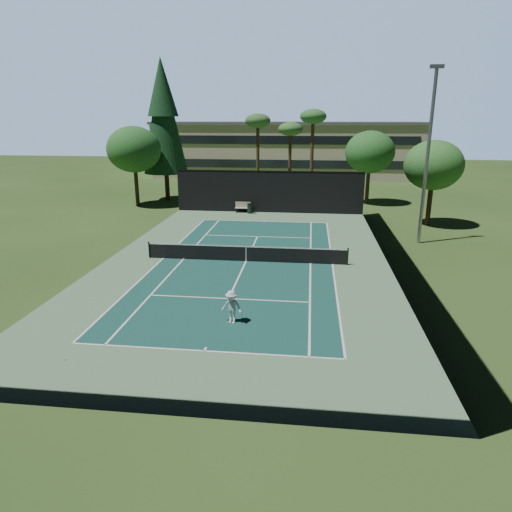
{
  "coord_description": "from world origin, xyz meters",
  "views": [
    {
      "loc": [
        3.92,
        -27.64,
        8.81
      ],
      "look_at": [
        1.0,
        -3.0,
        1.3
      ],
      "focal_mm": 32.0,
      "sensor_mm": 36.0,
      "label": 1
    }
  ],
  "objects_px": {
    "tennis_ball_d": "(169,235)",
    "tennis_net": "(246,253)",
    "trash_bin": "(250,208)",
    "tennis_ball_c": "(257,254)",
    "player": "(232,307)",
    "tennis_ball_b": "(208,246)",
    "tennis_ball_a": "(65,360)",
    "park_bench": "(243,207)"
  },
  "relations": [
    {
      "from": "tennis_ball_d",
      "to": "tennis_net",
      "type": "bearing_deg",
      "value": -40.2
    },
    {
      "from": "trash_bin",
      "to": "tennis_ball_c",
      "type": "bearing_deg",
      "value": -80.64
    },
    {
      "from": "player",
      "to": "tennis_ball_b",
      "type": "height_order",
      "value": "player"
    },
    {
      "from": "tennis_ball_a",
      "to": "trash_bin",
      "type": "height_order",
      "value": "trash_bin"
    },
    {
      "from": "tennis_ball_a",
      "to": "tennis_ball_c",
      "type": "distance_m",
      "value": 15.74
    },
    {
      "from": "tennis_ball_a",
      "to": "tennis_ball_b",
      "type": "relative_size",
      "value": 0.98
    },
    {
      "from": "player",
      "to": "tennis_ball_a",
      "type": "bearing_deg",
      "value": -129.26
    },
    {
      "from": "tennis_ball_c",
      "to": "tennis_ball_d",
      "type": "height_order",
      "value": "tennis_ball_c"
    },
    {
      "from": "tennis_ball_a",
      "to": "park_bench",
      "type": "bearing_deg",
      "value": 84.88
    },
    {
      "from": "park_bench",
      "to": "tennis_ball_c",
      "type": "bearing_deg",
      "value": -77.98
    },
    {
      "from": "tennis_ball_c",
      "to": "park_bench",
      "type": "relative_size",
      "value": 0.05
    },
    {
      "from": "tennis_ball_b",
      "to": "trash_bin",
      "type": "distance_m",
      "value": 12.18
    },
    {
      "from": "tennis_ball_a",
      "to": "player",
      "type": "bearing_deg",
      "value": 35.16
    },
    {
      "from": "tennis_net",
      "to": "tennis_ball_b",
      "type": "xyz_separation_m",
      "value": [
        -3.23,
        3.27,
        -0.52
      ]
    },
    {
      "from": "tennis_ball_d",
      "to": "park_bench",
      "type": "distance_m",
      "value": 10.85
    },
    {
      "from": "tennis_ball_b",
      "to": "tennis_ball_a",
      "type": "bearing_deg",
      "value": -96.48
    },
    {
      "from": "tennis_net",
      "to": "trash_bin",
      "type": "relative_size",
      "value": 13.65
    },
    {
      "from": "tennis_ball_a",
      "to": "park_bench",
      "type": "xyz_separation_m",
      "value": [
        2.59,
        28.94,
        0.51
      ]
    },
    {
      "from": "tennis_net",
      "to": "park_bench",
      "type": "distance_m",
      "value": 15.95
    },
    {
      "from": "tennis_net",
      "to": "player",
      "type": "xyz_separation_m",
      "value": [
        0.64,
        -9.15,
        0.21
      ]
    },
    {
      "from": "tennis_ball_a",
      "to": "trash_bin",
      "type": "xyz_separation_m",
      "value": [
        3.34,
        28.54,
        0.44
      ]
    },
    {
      "from": "tennis_ball_a",
      "to": "tennis_ball_b",
      "type": "bearing_deg",
      "value": 83.52
    },
    {
      "from": "tennis_ball_b",
      "to": "tennis_ball_c",
      "type": "distance_m",
      "value": 4.15
    },
    {
      "from": "tennis_ball_a",
      "to": "tennis_ball_b",
      "type": "height_order",
      "value": "tennis_ball_b"
    },
    {
      "from": "tennis_net",
      "to": "trash_bin",
      "type": "distance_m",
      "value": 15.45
    },
    {
      "from": "player",
      "to": "park_bench",
      "type": "xyz_separation_m",
      "value": [
        -3.15,
        24.9,
        -0.22
      ]
    },
    {
      "from": "player",
      "to": "trash_bin",
      "type": "xyz_separation_m",
      "value": [
        -2.4,
        24.5,
        -0.29
      ]
    },
    {
      "from": "tennis_ball_d",
      "to": "trash_bin",
      "type": "height_order",
      "value": "trash_bin"
    },
    {
      "from": "tennis_ball_d",
      "to": "park_bench",
      "type": "relative_size",
      "value": 0.04
    },
    {
      "from": "tennis_ball_c",
      "to": "trash_bin",
      "type": "height_order",
      "value": "trash_bin"
    },
    {
      "from": "player",
      "to": "park_bench",
      "type": "height_order",
      "value": "player"
    },
    {
      "from": "tennis_ball_b",
      "to": "park_bench",
      "type": "bearing_deg",
      "value": 86.68
    },
    {
      "from": "tennis_net",
      "to": "tennis_ball_a",
      "type": "bearing_deg",
      "value": -111.15
    },
    {
      "from": "player",
      "to": "tennis_ball_d",
      "type": "xyz_separation_m",
      "value": [
        -7.56,
        15.0,
        -0.73
      ]
    },
    {
      "from": "tennis_ball_a",
      "to": "tennis_ball_d",
      "type": "distance_m",
      "value": 19.13
    },
    {
      "from": "tennis_net",
      "to": "trash_bin",
      "type": "bearing_deg",
      "value": 96.54
    },
    {
      "from": "tennis_ball_c",
      "to": "park_bench",
      "type": "bearing_deg",
      "value": 102.02
    },
    {
      "from": "tennis_net",
      "to": "tennis_ball_a",
      "type": "relative_size",
      "value": 192.16
    },
    {
      "from": "player",
      "to": "tennis_ball_b",
      "type": "distance_m",
      "value": 13.03
    },
    {
      "from": "tennis_ball_c",
      "to": "tennis_ball_d",
      "type": "distance_m",
      "value": 8.62
    },
    {
      "from": "player",
      "to": "tennis_ball_d",
      "type": "bearing_deg",
      "value": 132.33
    },
    {
      "from": "tennis_net",
      "to": "tennis_ball_a",
      "type": "height_order",
      "value": "tennis_net"
    }
  ]
}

